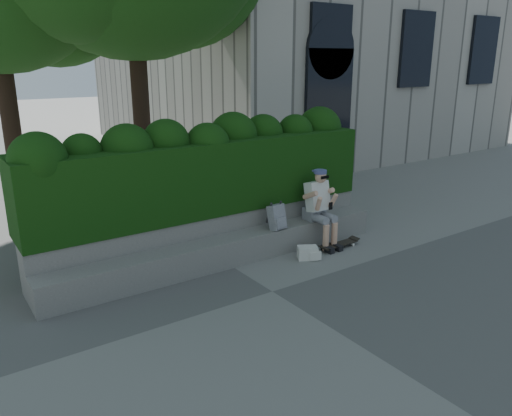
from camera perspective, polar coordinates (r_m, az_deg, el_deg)
ground at (r=7.33m, az=1.89°, el=-9.52°), size 80.00×80.00×0.00m
bench_ledge at (r=8.19m, az=-3.31°, el=-4.91°), size 6.00×0.45×0.45m
planter_wall at (r=8.52m, az=-4.99°, el=-2.99°), size 6.00×0.50×0.75m
hedge at (r=8.44m, az=-5.92°, el=3.69°), size 6.00×1.00×1.20m
person at (r=8.91m, az=7.26°, el=0.37°), size 0.40×0.76×1.38m
skateboard at (r=9.01m, az=9.50°, el=-4.12°), size 0.78×0.22×0.08m
backpack_plaid at (r=8.46m, az=2.40°, el=-1.04°), size 0.31×0.20×0.42m
backpack_ground at (r=8.46m, az=5.91°, el=-5.11°), size 0.40×0.36×0.21m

